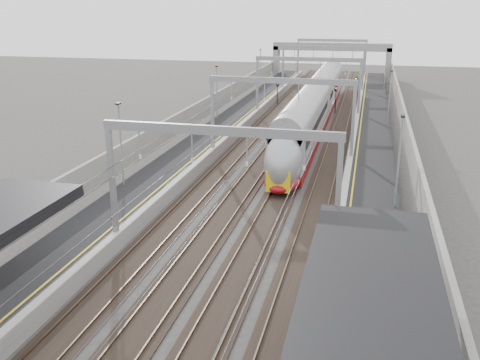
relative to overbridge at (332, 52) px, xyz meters
The scene contains 11 objects.
platform_left 55.79m from the overbridge, 98.28° to the right, with size 4.00×120.00×1.00m, color black.
platform_right 55.79m from the overbridge, 81.72° to the right, with size 4.00×120.00×1.00m, color black.
tracks 55.25m from the overbridge, 90.00° to the right, with size 11.40×140.00×0.20m.
overhead_line 48.39m from the overbridge, 90.00° to the right, with size 13.00×140.00×6.60m.
overbridge is the anchor object (origin of this frame).
wall_left 56.25m from the overbridge, 101.51° to the right, with size 0.30×120.00×3.20m, color slate.
wall_right 56.25m from the overbridge, 78.49° to the right, with size 0.30×120.00×3.20m, color slate.
train 43.94m from the overbridge, 88.04° to the right, with size 2.83×51.58×4.47m.
signal_green 29.95m from the overbridge, 100.05° to the right, with size 0.32×0.32×3.48m.
signal_red_near 33.13m from the overbridge, 84.44° to the right, with size 0.32×0.32×3.48m.
signal_red_far 23.20m from the overbridge, 76.43° to the right, with size 0.32×0.32×3.48m.
Camera 1 is at (7.46, -4.15, 13.53)m, focal length 40.00 mm.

